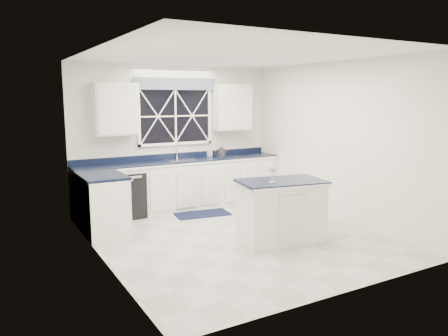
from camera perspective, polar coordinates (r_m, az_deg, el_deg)
ground at (r=6.75m, az=1.45°, el=-8.95°), size 4.50×4.50×0.00m
back_wall at (r=8.45m, az=-6.43°, el=4.06°), size 4.00×0.10×2.70m
base_cabinets at (r=8.03m, az=-7.17°, el=-2.73°), size 3.99×1.60×0.90m
countertop at (r=8.23m, az=-5.55°, el=0.91°), size 3.98×0.64×0.04m
dishwasher at (r=7.94m, az=-12.76°, el=-3.32°), size 0.60×0.58×0.82m
window at (r=8.38m, az=-6.36°, el=7.30°), size 1.65×0.09×1.26m
upper_cabinets at (r=8.26m, az=-6.03°, el=7.77°), size 3.10×0.34×0.90m
faucet at (r=8.38m, az=-6.11°, el=2.29°), size 0.05×0.20×0.30m
island at (r=6.48m, az=7.44°, el=-5.55°), size 1.33×0.93×0.91m
rug at (r=7.94m, az=-2.84°, el=-6.08°), size 1.20×0.83×0.02m
kettle at (r=8.64m, az=-0.36°, el=2.12°), size 0.29×0.19×0.21m
wine_glass at (r=6.21m, az=6.34°, el=-0.09°), size 0.12×0.12×0.28m
soap_bottle at (r=8.72m, az=-1.89°, el=2.18°), size 0.09×0.09×0.19m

